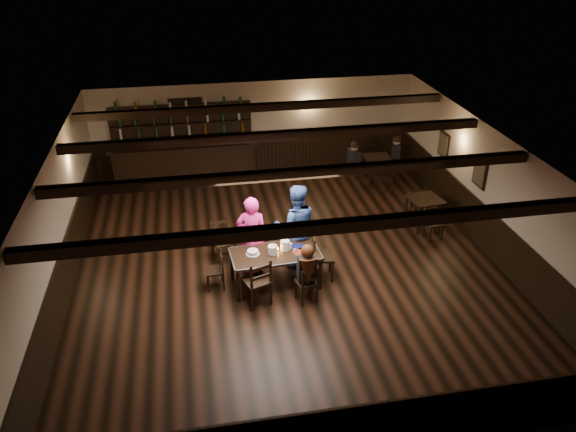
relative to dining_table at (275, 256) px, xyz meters
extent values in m
plane|color=black|center=(0.37, 0.66, -0.68)|extent=(10.00, 10.00, 0.00)
cube|color=beige|center=(0.37, 5.66, 0.67)|extent=(9.00, 0.02, 2.70)
cube|color=beige|center=(0.37, -4.34, 0.67)|extent=(9.00, 0.02, 2.70)
cube|color=beige|center=(-4.13, 0.66, 0.67)|extent=(0.02, 10.00, 2.70)
cube|color=beige|center=(4.87, 0.66, 0.67)|extent=(0.02, 10.00, 2.70)
cube|color=silver|center=(0.37, 0.66, 2.02)|extent=(9.00, 10.00, 0.02)
cube|color=black|center=(0.37, 5.63, -0.18)|extent=(9.00, 0.04, 1.00)
cube|color=black|center=(0.37, -4.31, -0.18)|extent=(9.00, 0.04, 1.00)
cube|color=black|center=(-4.10, 0.66, -0.18)|extent=(0.04, 10.00, 1.00)
cube|color=black|center=(4.84, 0.66, -0.18)|extent=(0.04, 10.00, 1.00)
cube|color=black|center=(-1.53, 5.63, 1.17)|extent=(0.90, 0.03, 1.00)
cube|color=black|center=(-1.53, 5.61, 1.17)|extent=(0.80, 0.02, 0.90)
cube|color=black|center=(4.84, 1.16, 0.92)|extent=(0.03, 0.55, 0.65)
cube|color=#72664C|center=(4.82, 1.16, 0.92)|extent=(0.02, 0.45, 0.55)
cube|color=black|center=(4.84, 3.06, 0.87)|extent=(0.03, 0.55, 0.65)
cube|color=#72664C|center=(4.82, 3.06, 0.87)|extent=(0.02, 0.45, 0.55)
cube|color=black|center=(0.37, -2.34, 1.92)|extent=(8.90, 0.18, 0.18)
cube|color=black|center=(0.37, -0.34, 1.92)|extent=(8.90, 0.18, 0.18)
cube|color=black|center=(0.37, 1.66, 1.92)|extent=(8.90, 0.18, 0.18)
cube|color=black|center=(0.37, 3.66, 1.92)|extent=(8.90, 0.18, 0.18)
cube|color=black|center=(-0.80, -0.44, -0.33)|extent=(0.06, 0.06, 0.71)
cube|color=black|center=(-0.85, 0.33, -0.33)|extent=(0.06, 0.06, 0.71)
cube|color=black|center=(0.85, -0.33, -0.33)|extent=(0.06, 0.06, 0.71)
cube|color=black|center=(0.80, 0.44, -0.33)|extent=(0.06, 0.06, 0.71)
cube|color=black|center=(0.00, 0.00, 0.04)|extent=(1.83, 1.00, 0.04)
cube|color=#A5A8AD|center=(-0.03, 0.43, 0.04)|extent=(1.78, 0.15, 0.05)
cube|color=#A5A8AD|center=(0.03, -0.43, 0.04)|extent=(1.78, 0.15, 0.05)
cube|color=#A5A8AD|center=(0.87, 0.06, 0.04)|extent=(0.09, 0.89, 0.05)
cube|color=#A5A8AD|center=(-0.87, -0.06, 0.04)|extent=(0.09, 0.89, 0.05)
cube|color=black|center=(-0.32, -0.29, -0.44)|extent=(0.05, 0.05, 0.48)
cube|color=black|center=(-0.20, -0.65, -0.44)|extent=(0.05, 0.05, 0.48)
cube|color=black|center=(-0.71, -0.43, -0.44)|extent=(0.05, 0.05, 0.48)
cube|color=black|center=(-0.58, -0.79, -0.44)|extent=(0.05, 0.05, 0.48)
cube|color=black|center=(-0.45, -0.54, -0.18)|extent=(0.60, 0.58, 0.05)
cube|color=black|center=(-0.39, -0.72, 0.07)|extent=(0.46, 0.20, 0.51)
cube|color=black|center=(-0.39, -0.72, 0.02)|extent=(0.39, 0.16, 0.06)
cube|color=black|center=(-0.39, -0.72, 0.23)|extent=(0.39, 0.16, 0.06)
cube|color=black|center=(0.63, -0.45, -0.49)|extent=(0.04, 0.04, 0.38)
cube|color=black|center=(0.70, -0.75, -0.49)|extent=(0.04, 0.04, 0.38)
cube|color=black|center=(0.32, -0.52, -0.49)|extent=(0.04, 0.04, 0.38)
cube|color=black|center=(0.39, -0.82, -0.49)|extent=(0.04, 0.04, 0.38)
cube|color=black|center=(0.51, -0.63, -0.28)|extent=(0.44, 0.43, 0.04)
cube|color=black|center=(0.54, -0.78, -0.08)|extent=(0.37, 0.11, 0.40)
cube|color=black|center=(0.54, -0.78, -0.12)|extent=(0.32, 0.09, 0.04)
cube|color=black|center=(0.54, -0.78, 0.04)|extent=(0.32, 0.09, 0.04)
cube|color=black|center=(-1.37, 0.28, -0.50)|extent=(0.03, 0.03, 0.38)
cube|color=black|center=(-1.07, 0.29, -0.50)|extent=(0.03, 0.03, 0.38)
cube|color=black|center=(-1.35, -0.04, -0.50)|extent=(0.03, 0.03, 0.38)
cube|color=black|center=(-1.06, -0.02, -0.50)|extent=(0.03, 0.03, 0.38)
cube|color=black|center=(-1.21, 0.13, -0.29)|extent=(0.37, 0.38, 0.04)
cube|color=black|center=(-1.06, 0.13, -0.09)|extent=(0.05, 0.37, 0.40)
cube|color=black|center=(-1.06, 0.13, -0.13)|extent=(0.04, 0.32, 0.04)
cube|color=black|center=(-1.06, 0.13, 0.03)|extent=(0.04, 0.32, 0.04)
cube|color=black|center=(1.15, -0.13, -0.44)|extent=(0.04, 0.04, 0.48)
cube|color=black|center=(0.78, -0.08, -0.44)|extent=(0.04, 0.04, 0.48)
cube|color=black|center=(1.21, 0.26, -0.44)|extent=(0.04, 0.04, 0.48)
cube|color=black|center=(0.83, 0.31, -0.44)|extent=(0.04, 0.04, 0.48)
cube|color=black|center=(0.99, 0.09, -0.18)|extent=(0.50, 0.52, 0.04)
cube|color=black|center=(0.81, 0.12, 0.07)|extent=(0.10, 0.47, 0.50)
cube|color=black|center=(0.81, 0.12, 0.02)|extent=(0.08, 0.40, 0.06)
cube|color=black|center=(0.81, 0.12, 0.22)|extent=(0.08, 0.40, 0.06)
cube|color=black|center=(-1.08, 0.85, -0.46)|extent=(0.05, 0.05, 0.45)
cube|color=black|center=(-1.20, 1.19, -0.46)|extent=(0.05, 0.05, 0.45)
cube|color=black|center=(-0.72, 0.97, -0.46)|extent=(0.05, 0.05, 0.45)
cube|color=black|center=(-0.84, 1.31, -0.46)|extent=(0.05, 0.05, 0.45)
cube|color=black|center=(-0.96, 1.08, -0.21)|extent=(0.56, 0.54, 0.04)
cube|color=black|center=(-1.02, 1.25, 0.03)|extent=(0.43, 0.18, 0.48)
cube|color=black|center=(-1.02, 1.25, -0.02)|extent=(0.37, 0.15, 0.05)
cube|color=black|center=(-1.02, 1.25, 0.17)|extent=(0.37, 0.15, 0.05)
imported|color=#FF258B|center=(-0.40, 0.52, 0.20)|extent=(0.71, 0.52, 1.77)
imported|color=navy|center=(0.55, 0.67, 0.25)|extent=(0.96, 0.77, 1.88)
cube|color=black|center=(0.51, -0.51, -0.16)|extent=(0.32, 0.32, 0.13)
cube|color=black|center=(0.51, -0.63, 0.07)|extent=(0.34, 0.20, 0.48)
cylinder|color=black|center=(0.51, -0.63, 0.29)|extent=(0.10, 0.34, 0.34)
sphere|color=#D8A384|center=(0.51, -0.63, 0.44)|extent=(0.21, 0.21, 0.21)
sphere|color=#36180C|center=(0.51, -0.66, 0.45)|extent=(0.26, 0.26, 0.26)
cone|color=#36180C|center=(0.51, -0.76, 0.05)|extent=(0.20, 0.20, 0.60)
cylinder|color=white|center=(-0.44, 0.03, 0.08)|extent=(0.28, 0.28, 0.01)
cylinder|color=white|center=(-0.44, 0.03, 0.12)|extent=(0.22, 0.22, 0.07)
cylinder|color=silver|center=(-0.44, 0.03, 0.10)|extent=(0.23, 0.23, 0.04)
cylinder|color=white|center=(-0.05, -0.01, 0.16)|extent=(0.19, 0.19, 0.18)
cylinder|color=white|center=(0.21, 0.09, 0.17)|extent=(0.18, 0.18, 0.21)
cylinder|color=#A5A8AD|center=(0.07, 0.09, 0.08)|extent=(0.05, 0.05, 0.03)
sphere|color=orange|center=(0.07, 0.09, 0.11)|extent=(0.03, 0.03, 0.03)
cylinder|color=silver|center=(0.37, -0.09, 0.12)|extent=(0.04, 0.04, 0.10)
cylinder|color=#A5A8AD|center=(0.44, -0.04, 0.11)|extent=(0.03, 0.03, 0.08)
cylinder|color=silver|center=(0.32, 0.11, 0.13)|extent=(0.08, 0.08, 0.12)
cube|color=#A02311|center=(0.50, -0.03, 0.07)|extent=(0.35, 0.29, 0.00)
cube|color=#0D0E45|center=(0.48, 0.16, 0.07)|extent=(0.37, 0.32, 0.00)
cube|color=black|center=(-1.67, 5.31, -0.13)|extent=(3.81, 0.60, 1.10)
cube|color=black|center=(-1.67, 5.31, 0.44)|extent=(4.01, 0.70, 0.05)
cube|color=black|center=(-1.67, 5.58, 0.42)|extent=(3.81, 0.10, 2.20)
cube|color=black|center=(-1.67, 5.48, 0.67)|extent=(3.71, 0.22, 0.03)
cube|color=black|center=(-1.67, 5.48, 1.02)|extent=(3.71, 0.22, 0.03)
cube|color=black|center=(-1.67, 5.48, 1.37)|extent=(3.71, 0.22, 0.03)
cube|color=black|center=(3.90, 1.76, 0.05)|extent=(0.83, 0.83, 0.04)
cube|color=black|center=(3.64, 1.42, -0.33)|extent=(0.05, 0.05, 0.71)
cube|color=black|center=(3.56, 2.02, -0.33)|extent=(0.05, 0.05, 0.71)
cube|color=black|center=(4.24, 1.50, -0.33)|extent=(0.05, 0.05, 0.71)
cube|color=black|center=(4.16, 2.10, -0.33)|extent=(0.05, 0.05, 0.71)
cube|color=black|center=(3.61, 4.40, 0.05)|extent=(0.75, 0.75, 0.04)
cube|color=black|center=(3.30, 4.10, -0.33)|extent=(0.05, 0.05, 0.71)
cube|color=black|center=(3.31, 4.71, -0.33)|extent=(0.05, 0.05, 0.71)
cube|color=black|center=(3.91, 4.09, -0.33)|extent=(0.05, 0.05, 0.71)
cube|color=black|center=(3.92, 4.71, -0.33)|extent=(0.05, 0.05, 0.71)
cube|color=black|center=(2.90, 4.36, 0.07)|extent=(0.31, 0.43, 0.56)
sphere|color=#D8A384|center=(2.90, 4.36, 0.45)|extent=(0.22, 0.22, 0.22)
sphere|color=black|center=(2.90, 4.36, 0.48)|extent=(0.23, 0.23, 0.23)
cube|color=black|center=(4.18, 4.56, 0.07)|extent=(0.35, 0.45, 0.57)
sphere|color=#D8A384|center=(4.18, 4.56, 0.45)|extent=(0.22, 0.22, 0.22)
sphere|color=black|center=(4.18, 4.56, 0.48)|extent=(0.23, 0.23, 0.23)
camera|label=1|loc=(-1.47, -9.37, 6.00)|focal=35.00mm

